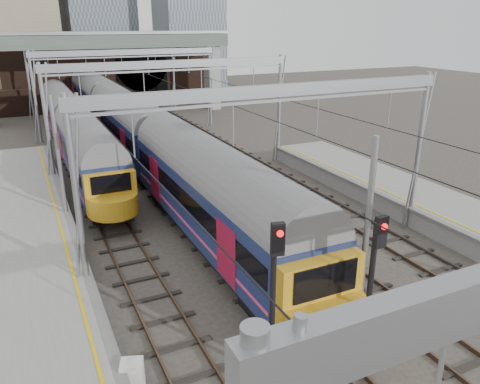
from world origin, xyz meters
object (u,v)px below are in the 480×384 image
train_main (108,108)px  signal_near_left (274,285)px  train_second (73,129)px  signal_near_centre (373,276)px  relay_cabinet (133,380)px

train_main → signal_near_left: (-1.85, -35.16, 0.63)m
train_second → signal_near_centre: 29.31m
train_second → relay_cabinet: 27.17m
train_main → train_second: train_main is taller
signal_near_centre → relay_cabinet: size_ratio=4.16×
signal_near_left → train_main: bearing=100.7°
signal_near_centre → train_second: bearing=97.4°
signal_near_left → signal_near_centre: bearing=-1.6°
signal_near_centre → train_main: bearing=89.2°
train_main → relay_cabinet: size_ratio=56.15×
signal_near_left → relay_cabinet: 4.86m
relay_cabinet → signal_near_left: bearing=4.9°
train_second → signal_near_left: bearing=-85.6°
train_second → signal_near_centre: size_ratio=5.92×
signal_near_left → relay_cabinet: signal_near_left is taller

